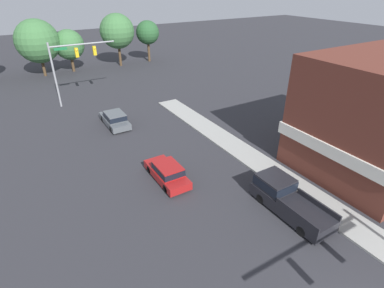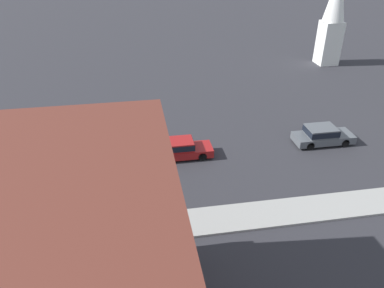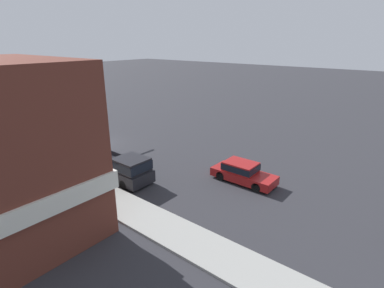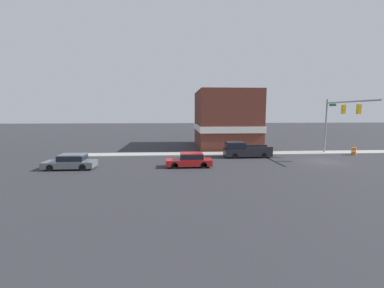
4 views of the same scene
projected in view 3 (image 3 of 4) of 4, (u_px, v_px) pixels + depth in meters
The scene contains 6 objects.
ground_plane at pixel (96, 144), 28.99m from camera, with size 200.00×200.00×0.00m, color #2D2D33.
sidewalk_curb at pixel (37, 161), 24.78m from camera, with size 2.40×60.00×0.14m.
near_signal_assembly at pixel (42, 90), 27.30m from camera, with size 9.01×0.49×7.19m.
car_lead at pixel (242, 172), 21.16m from camera, with size 1.78×4.58×1.43m.
pickup_truck_parked at pixel (123, 168), 21.36m from camera, with size 2.03×5.64×1.91m.
construction_barrel at pixel (24, 136), 29.80m from camera, with size 0.60×0.60×0.98m.
Camera 3 is at (15.40, 24.45, 9.57)m, focal length 28.00 mm.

